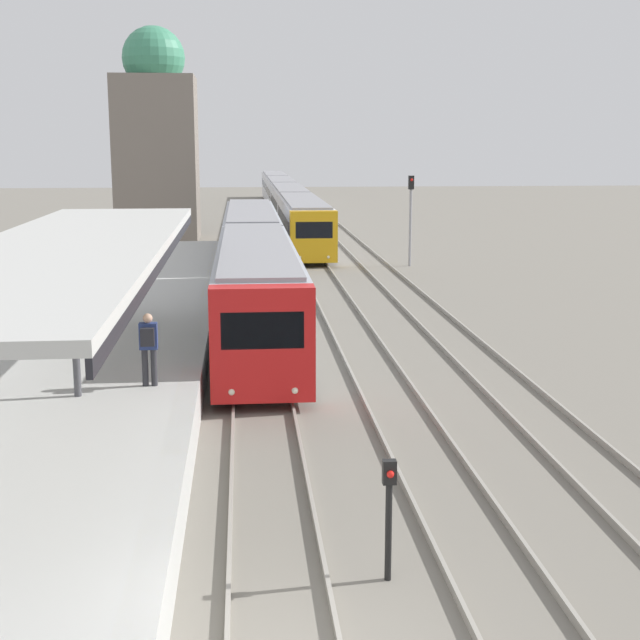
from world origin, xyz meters
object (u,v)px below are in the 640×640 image
Objects in this scene: train_far at (285,198)px; signal_post_near at (389,507)px; signal_mast_far at (411,209)px; train_near at (253,258)px; person_on_platform at (148,344)px.

train_far reaches higher than signal_post_near.
train_far is 13.19× the size of signal_mast_far.
train_near is 16.78× the size of signal_post_near.
person_on_platform is 16.56m from train_near.
person_on_platform is 56.74m from train_far.
train_near is at bearing 81.06° from person_on_platform.
signal_mast_far is at bearing -80.59° from train_far.
person_on_platform is at bearing -98.94° from train_near.
person_on_platform is 0.03× the size of train_far.
signal_post_near is at bearing -91.42° from train_far.
signal_mast_far is (10.84, 25.97, 1.03)m from person_on_platform.
signal_post_near is 0.40× the size of signal_mast_far.
signal_post_near is at bearing -86.12° from train_near.
train_far is 64.12m from signal_post_near.
signal_mast_far reaches higher than train_far.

